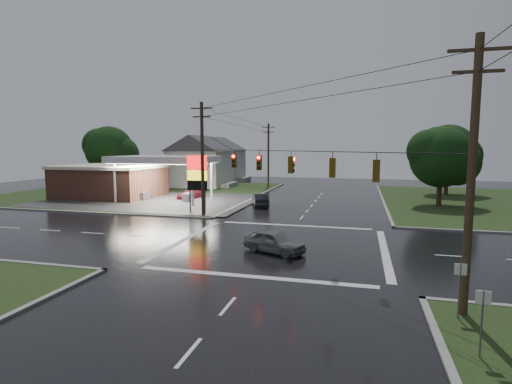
% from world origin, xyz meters
% --- Properties ---
extents(ground, '(120.00, 120.00, 0.00)m').
position_xyz_m(ground, '(0.00, 0.00, 0.00)').
color(ground, black).
rests_on(ground, ground).
extents(grass_nw, '(36.00, 36.00, 0.08)m').
position_xyz_m(grass_nw, '(-26.00, 26.00, 0.04)').
color(grass_nw, '#1F3015').
rests_on(grass_nw, ground).
extents(gas_station, '(26.20, 18.00, 5.60)m').
position_xyz_m(gas_station, '(-25.68, 19.70, 2.55)').
color(gas_station, '#2D2D2D').
rests_on(gas_station, ground).
extents(pylon_sign, '(2.00, 0.35, 6.00)m').
position_xyz_m(pylon_sign, '(-10.50, 10.50, 4.01)').
color(pylon_sign, '#59595E').
rests_on(pylon_sign, ground).
extents(utility_pole_nw, '(2.20, 0.32, 11.00)m').
position_xyz_m(utility_pole_nw, '(-9.50, 9.50, 5.72)').
color(utility_pole_nw, '#382619').
rests_on(utility_pole_nw, ground).
extents(utility_pole_se, '(2.20, 0.32, 11.00)m').
position_xyz_m(utility_pole_se, '(9.50, -9.50, 5.72)').
color(utility_pole_se, '#382619').
rests_on(utility_pole_se, ground).
extents(utility_pole_n, '(2.20, 0.32, 10.50)m').
position_xyz_m(utility_pole_n, '(-9.50, 38.00, 5.47)').
color(utility_pole_n, '#382619').
rests_on(utility_pole_n, ground).
extents(traffic_signals, '(26.87, 26.87, 1.47)m').
position_xyz_m(traffic_signals, '(0.02, -0.02, 6.48)').
color(traffic_signals, black).
rests_on(traffic_signals, ground).
extents(house_near, '(11.05, 8.48, 8.60)m').
position_xyz_m(house_near, '(-20.95, 36.00, 4.41)').
color(house_near, silver).
rests_on(house_near, ground).
extents(house_far, '(11.05, 8.48, 8.60)m').
position_xyz_m(house_far, '(-21.95, 48.00, 4.41)').
color(house_far, silver).
rests_on(house_far, ground).
extents(tree_nw_behind, '(8.93, 7.60, 10.00)m').
position_xyz_m(tree_nw_behind, '(-33.84, 29.99, 6.18)').
color(tree_nw_behind, black).
rests_on(tree_nw_behind, ground).
extents(tree_ne_near, '(7.99, 6.80, 8.98)m').
position_xyz_m(tree_ne_near, '(14.14, 21.99, 5.56)').
color(tree_ne_near, black).
rests_on(tree_ne_near, ground).
extents(tree_ne_far, '(8.46, 7.20, 9.80)m').
position_xyz_m(tree_ne_far, '(17.15, 33.99, 6.18)').
color(tree_ne_far, black).
rests_on(tree_ne_far, ground).
extents(car_north, '(2.98, 4.73, 1.47)m').
position_xyz_m(car_north, '(-5.60, 16.97, 0.74)').
color(car_north, black).
rests_on(car_north, ground).
extents(car_crossing, '(4.50, 3.18, 1.42)m').
position_xyz_m(car_crossing, '(0.11, -2.00, 0.71)').
color(car_crossing, slate).
rests_on(car_crossing, ground).
extents(car_pump, '(3.12, 4.74, 1.28)m').
position_xyz_m(car_pump, '(-15.86, 21.00, 0.64)').
color(car_pump, maroon).
rests_on(car_pump, ground).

